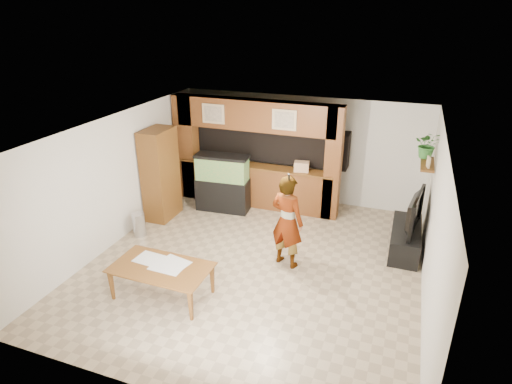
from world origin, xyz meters
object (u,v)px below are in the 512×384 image
at_px(person, 287,221).
at_px(dining_table, 161,282).
at_px(pantry_cabinet, 160,174).
at_px(aquarium, 223,184).
at_px(television, 410,211).

relative_size(person, dining_table, 1.10).
xyz_separation_m(pantry_cabinet, aquarium, (1.17, 0.79, -0.37)).
bearing_deg(aquarium, dining_table, -87.61).
xyz_separation_m(aquarium, dining_table, (0.42, -3.46, -0.39)).
height_order(aquarium, person, person).
distance_m(aquarium, dining_table, 3.51).
relative_size(television, person, 0.71).
height_order(pantry_cabinet, dining_table, pantry_cabinet).
xyz_separation_m(pantry_cabinet, dining_table, (1.58, -2.67, -0.75)).
bearing_deg(aquarium, person, -44.76).
height_order(pantry_cabinet, television, pantry_cabinet).
bearing_deg(aquarium, television, -11.01).
bearing_deg(dining_table, person, 46.20).
relative_size(aquarium, television, 1.08).
bearing_deg(pantry_cabinet, person, -16.71).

